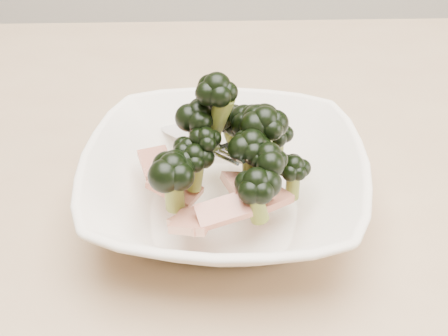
% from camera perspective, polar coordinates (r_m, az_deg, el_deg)
% --- Properties ---
extents(dining_table, '(1.20, 0.80, 0.75)m').
position_cam_1_polar(dining_table, '(0.68, 3.08, -7.98)').
color(dining_table, tan).
rests_on(dining_table, ground).
extents(broccoli_dish, '(0.28, 0.28, 0.14)m').
position_cam_1_polar(broccoli_dish, '(0.56, 0.04, -0.80)').
color(broccoli_dish, white).
rests_on(broccoli_dish, dining_table).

